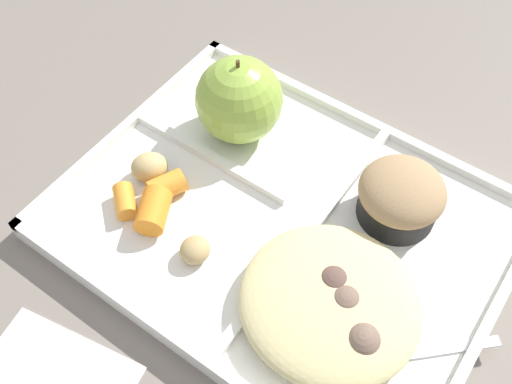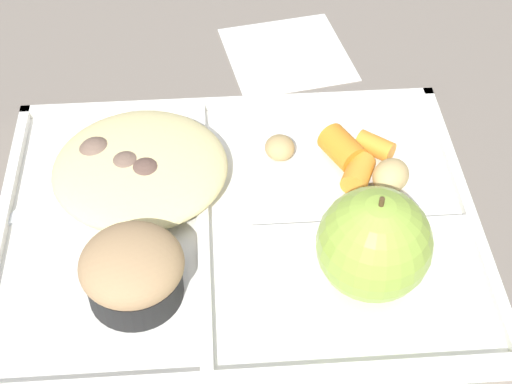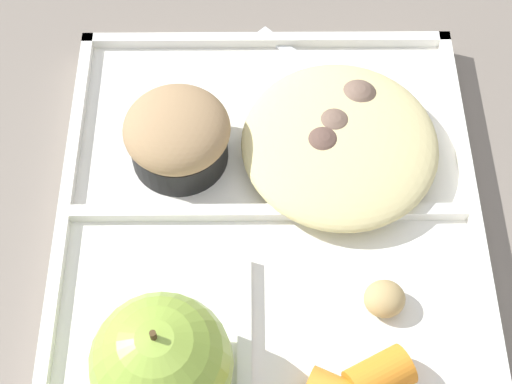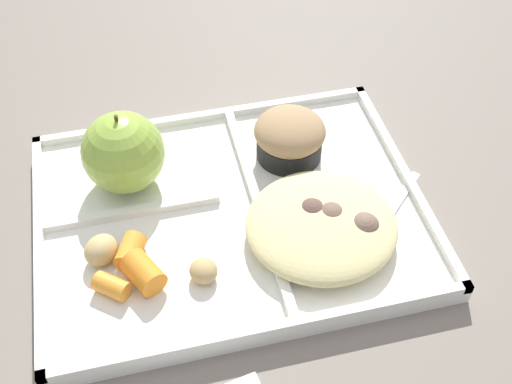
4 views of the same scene
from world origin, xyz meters
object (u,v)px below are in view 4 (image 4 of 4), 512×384
object	(u,v)px
green_apple	(123,153)
plastic_fork	(382,225)
bran_muffin	(290,137)
lunch_tray	(231,215)

from	to	relation	value
green_apple	plastic_fork	bearing A→B (deg)	-26.79
bran_muffin	plastic_fork	world-z (taller)	bran_muffin
lunch_tray	bran_muffin	distance (m)	0.10
bran_muffin	plastic_fork	size ratio (longest dim) A/B	0.66
lunch_tray	plastic_fork	size ratio (longest dim) A/B	3.34
lunch_tray	plastic_fork	xyz separation A→B (m)	(0.14, -0.05, 0.01)
lunch_tray	green_apple	world-z (taller)	green_apple
lunch_tray	bran_muffin	xyz separation A→B (m)	(0.08, 0.06, 0.03)
bran_muffin	plastic_fork	distance (m)	0.13
green_apple	plastic_fork	world-z (taller)	green_apple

